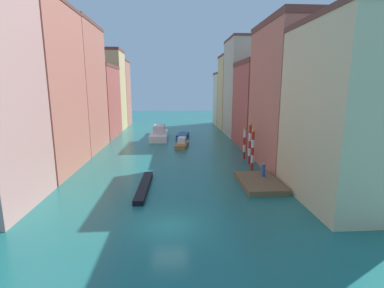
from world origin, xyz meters
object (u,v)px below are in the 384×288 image
(waterfront_dock, at_px, (259,183))
(person_on_dock, at_px, (264,170))
(vaporetto_white, at_px, (159,134))
(mooring_pole_2, at_px, (244,143))
(gondola_black, at_px, (144,187))
(motorboat_0, at_px, (182,144))
(mooring_pole_1, at_px, (250,143))
(motorboat_1, at_px, (183,136))
(mooring_pole_0, at_px, (253,149))

(waterfront_dock, xyz_separation_m, person_on_dock, (0.76, 1.17, 0.95))
(vaporetto_white, bearing_deg, mooring_pole_2, -53.12)
(vaporetto_white, bearing_deg, gondola_black, -90.31)
(gondola_black, height_order, motorboat_0, motorboat_0)
(mooring_pole_1, relative_size, mooring_pole_2, 1.22)
(mooring_pole_1, xyz_separation_m, motorboat_1, (-7.98, 19.04, -2.26))
(mooring_pole_2, height_order, motorboat_1, mooring_pole_2)
(person_on_dock, height_order, vaporetto_white, vaporetto_white)
(mooring_pole_0, bearing_deg, mooring_pole_2, 85.97)
(mooring_pole_0, relative_size, motorboat_1, 0.92)
(person_on_dock, xyz_separation_m, motorboat_1, (-7.60, 26.10, -0.78))
(mooring_pole_0, xyz_separation_m, mooring_pole_1, (0.49, 3.05, 0.18))
(gondola_black, relative_size, motorboat_1, 1.54)
(mooring_pole_2, bearing_deg, motorboat_0, 133.79)
(mooring_pole_2, bearing_deg, motorboat_1, 115.18)
(motorboat_1, bearing_deg, waterfront_dock, -75.92)
(mooring_pole_2, xyz_separation_m, motorboat_1, (-7.87, 16.73, -1.77))
(waterfront_dock, height_order, person_on_dock, person_on_dock)
(waterfront_dock, xyz_separation_m, motorboat_0, (-7.24, 19.16, 0.29))
(mooring_pole_2, bearing_deg, vaporetto_white, 126.88)
(vaporetto_white, height_order, motorboat_1, vaporetto_white)
(mooring_pole_1, bearing_deg, mooring_pole_2, 92.78)
(motorboat_0, relative_size, motorboat_1, 0.99)
(waterfront_dock, distance_m, vaporetto_white, 29.34)
(mooring_pole_1, bearing_deg, waterfront_dock, -97.91)
(person_on_dock, distance_m, mooring_pole_0, 4.22)
(person_on_dock, bearing_deg, motorboat_1, 106.23)
(mooring_pole_1, height_order, motorboat_0, mooring_pole_1)
(mooring_pole_2, bearing_deg, mooring_pole_1, -87.22)
(gondola_black, bearing_deg, mooring_pole_0, 24.50)
(waterfront_dock, xyz_separation_m, motorboat_1, (-6.84, 27.27, 0.18))
(gondola_black, xyz_separation_m, motorboat_0, (4.26, 19.52, 0.32))
(person_on_dock, height_order, mooring_pole_0, mooring_pole_0)
(motorboat_1, bearing_deg, vaporetto_white, -177.18)
(mooring_pole_0, xyz_separation_m, mooring_pole_2, (0.38, 5.35, -0.31))
(waterfront_dock, height_order, vaporetto_white, vaporetto_white)
(mooring_pole_0, bearing_deg, person_on_dock, -88.50)
(vaporetto_white, bearing_deg, mooring_pole_0, -61.22)
(mooring_pole_0, bearing_deg, waterfront_dock, -97.20)
(mooring_pole_1, distance_m, motorboat_1, 20.77)
(person_on_dock, height_order, motorboat_0, person_on_dock)
(mooring_pole_2, relative_size, motorboat_1, 0.81)
(person_on_dock, bearing_deg, gondola_black, -172.88)
(person_on_dock, relative_size, vaporetto_white, 0.16)
(gondola_black, bearing_deg, waterfront_dock, 1.79)
(motorboat_1, bearing_deg, mooring_pole_1, -67.26)
(gondola_black, bearing_deg, vaporetto_white, 89.69)
(motorboat_0, bearing_deg, mooring_pole_2, -46.21)
(gondola_black, bearing_deg, motorboat_0, 77.68)
(person_on_dock, height_order, mooring_pole_1, mooring_pole_1)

